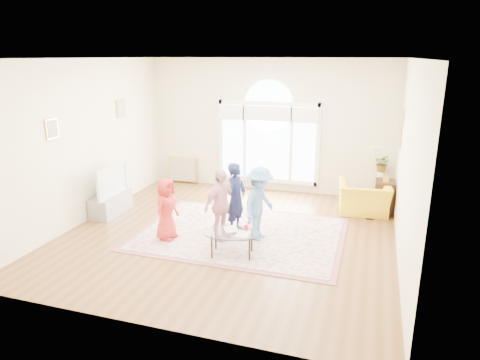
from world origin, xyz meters
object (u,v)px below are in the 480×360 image
(coffee_table, at_px, (232,234))
(armchair, at_px, (364,198))
(tv_console, at_px, (111,204))
(area_rug, at_px, (241,233))
(television, at_px, (109,180))

(coffee_table, xyz_separation_m, armchair, (2.02, 2.76, -0.06))
(coffee_table, height_order, armchair, armchair)
(tv_console, bearing_deg, area_rug, -4.20)
(area_rug, bearing_deg, television, 175.79)
(tv_console, bearing_deg, coffee_table, -19.90)
(armchair, bearing_deg, coffee_table, 46.94)
(area_rug, xyz_separation_m, tv_console, (-2.96, 0.22, 0.20))
(armchair, bearing_deg, area_rug, 33.84)
(television, xyz_separation_m, armchair, (5.11, 1.64, -0.40))
(area_rug, relative_size, coffee_table, 3.35)
(tv_console, relative_size, television, 0.90)
(area_rug, relative_size, television, 3.22)
(tv_console, distance_m, coffee_table, 3.30)
(television, xyz_separation_m, coffee_table, (3.09, -1.12, -0.34))
(television, bearing_deg, area_rug, -4.21)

